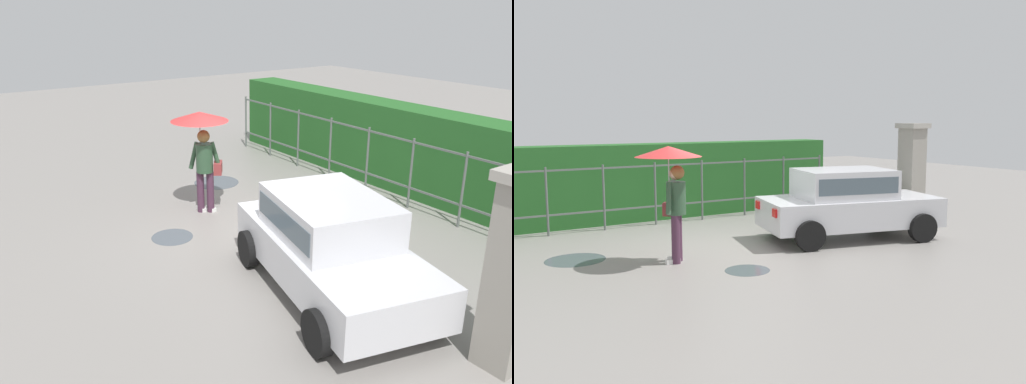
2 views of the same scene
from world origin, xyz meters
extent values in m
plane|color=gray|center=(0.00, 0.00, 0.00)|extent=(40.00, 40.00, 0.00)
cube|color=silver|center=(2.58, -0.47, 0.58)|extent=(3.99, 2.49, 0.60)
cube|color=silver|center=(2.43, -0.43, 1.18)|extent=(2.19, 1.86, 0.60)
cube|color=#4C5B66|center=(2.43, -0.43, 1.20)|extent=(2.05, 1.84, 0.33)
cylinder|color=black|center=(4.00, 0.04, 0.30)|extent=(0.63, 0.32, 0.60)
cylinder|color=black|center=(3.59, -1.59, 0.30)|extent=(0.63, 0.32, 0.60)
cylinder|color=black|center=(1.57, 0.65, 0.30)|extent=(0.63, 0.32, 0.60)
cylinder|color=black|center=(1.16, -0.98, 0.30)|extent=(0.63, 0.32, 0.60)
cube|color=red|center=(0.91, 0.52, 0.73)|extent=(0.11, 0.21, 0.16)
cube|color=red|center=(0.64, -0.55, 0.73)|extent=(0.11, 0.21, 0.16)
cylinder|color=#47283D|center=(-1.38, -0.46, 0.43)|extent=(0.15, 0.15, 0.86)
cylinder|color=#47283D|center=(-1.26, -0.29, 0.43)|extent=(0.15, 0.15, 0.86)
cube|color=white|center=(-1.43, -0.42, 0.04)|extent=(0.26, 0.10, 0.08)
cube|color=white|center=(-1.31, -0.26, 0.04)|extent=(0.26, 0.10, 0.08)
cylinder|color=#2D4C33|center=(-1.32, -0.37, 1.15)|extent=(0.34, 0.34, 0.58)
sphere|color=#DBAD89|center=(-1.32, -0.37, 1.58)|extent=(0.22, 0.22, 0.22)
sphere|color=olive|center=(-1.29, -0.39, 1.60)|extent=(0.25, 0.25, 0.25)
cylinder|color=#2D4C33|center=(-1.51, -0.51, 1.18)|extent=(0.20, 0.24, 0.56)
cylinder|color=#2D4C33|center=(-1.26, -0.15, 1.18)|extent=(0.20, 0.24, 0.56)
cylinder|color=#B2B2B7|center=(-1.45, -0.38, 1.50)|extent=(0.02, 0.02, 0.77)
cone|color=red|center=(-1.45, -0.38, 1.97)|extent=(1.15, 1.15, 0.18)
cube|color=maroon|center=(-1.27, -0.09, 0.91)|extent=(0.37, 0.32, 0.24)
cube|color=gray|center=(4.97, 0.06, 1.15)|extent=(0.48, 0.48, 2.30)
cube|color=#9E998E|center=(4.97, 0.06, 2.36)|extent=(0.60, 0.60, 0.12)
cylinder|color=#59605B|center=(-2.77, 3.22, 0.75)|extent=(0.05, 0.05, 1.50)
cylinder|color=#59605B|center=(-1.54, 3.22, 0.75)|extent=(0.05, 0.05, 1.50)
cylinder|color=#59605B|center=(-0.31, 3.22, 0.75)|extent=(0.05, 0.05, 1.50)
cylinder|color=#59605B|center=(0.92, 3.22, 0.75)|extent=(0.05, 0.05, 1.50)
cylinder|color=#59605B|center=(2.15, 3.22, 0.75)|extent=(0.05, 0.05, 1.50)
cylinder|color=#59605B|center=(3.38, 3.22, 0.75)|extent=(0.05, 0.05, 1.50)
cylinder|color=#59605B|center=(4.61, 3.22, 0.75)|extent=(0.05, 0.05, 1.50)
cube|color=#59605B|center=(-0.31, 3.22, 1.42)|extent=(9.84, 0.03, 0.04)
cube|color=#59605B|center=(-0.31, 3.22, 0.45)|extent=(9.84, 0.03, 0.04)
cube|color=#235B23|center=(-0.31, 4.13, 0.95)|extent=(10.84, 0.90, 1.90)
cylinder|color=#4C545B|center=(-0.55, -1.53, 0.00)|extent=(0.76, 0.76, 0.00)
cylinder|color=#4C545B|center=(-2.81, 0.76, 0.00)|extent=(1.06, 1.06, 0.00)
camera|label=1|loc=(7.69, -5.33, 4.09)|focal=37.31mm
camera|label=2|loc=(-5.22, -9.51, 2.54)|focal=39.68mm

